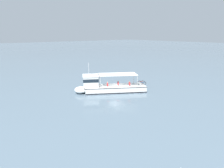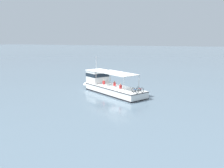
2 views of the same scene
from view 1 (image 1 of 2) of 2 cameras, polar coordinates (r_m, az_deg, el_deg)
The scene contains 2 objects.
ground_plane at distance 38.69m, azimuth 1.03°, elevation -1.72°, with size 400.00×400.00×0.00m, color slate.
ferry_main at distance 37.49m, azimuth -1.54°, elevation -0.62°, with size 12.37×9.47×5.32m.
Camera 1 is at (24.80, 27.82, 10.41)m, focal length 33.54 mm.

